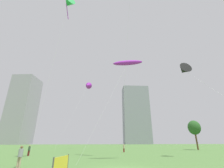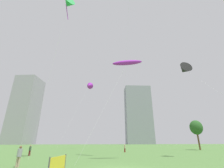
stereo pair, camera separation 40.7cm
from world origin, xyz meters
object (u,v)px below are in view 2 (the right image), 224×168
Objects in this scene: kite_flying_0 at (68,4)px; park_tree_0 at (196,128)px; kite_flying_2 at (89,86)px; kite_flying_3 at (184,69)px; person_standing_0 at (30,150)px; person_standing_1 at (125,148)px; person_standing_3 at (19,155)px; distant_highrise_0 at (25,109)px; event_banner at (58,165)px; kite_flying_4 at (127,63)px; distant_highrise_1 at (138,114)px.

park_tree_0 is (34.71, 18.88, -18.74)m from kite_flying_0.
kite_flying_2 reaches higher than kite_flying_3.
kite_flying_3 reaches higher than person_standing_0.
kite_flying_3 reaches higher than park_tree_0.
person_standing_1 is 0.91× the size of person_standing_3.
kite_flying_2 is 0.36× the size of distant_highrise_0.
kite_flying_0 reaches higher than event_banner.
kite_flying_4 reaches higher than person_standing_3.
event_banner is (-1.99, -39.89, -19.92)m from kite_flying_2.
distant_highrise_1 is at bearing 68.80° from event_banner.
kite_flying_0 is 0.45× the size of distant_highrise_1.
kite_flying_0 is 30.86m from kite_flying_2.
kite_flying_3 is at bearing 19.28° from person_standing_3.
kite_flying_4 is 33.54m from park_tree_0.
kite_flying_4 reaches higher than person_standing_1.
kite_flying_4 is (4.92, -32.49, -8.02)m from kite_flying_2.
kite_flying_2 is at bearing -110.69° from distant_highrise_1.
person_standing_3 is 148.44m from distant_highrise_1.
kite_flying_0 is 43.73m from park_tree_0.
park_tree_0 is 43.20m from event_banner.
distant_highrise_1 is (57.62, 134.03, 27.40)m from person_standing_3.
kite_flying_3 is at bearing -127.81° from park_tree_0.
distant_highrise_0 is (-51.70, 130.55, 5.66)m from kite_flying_0.
kite_flying_0 is 3.30× the size of park_tree_0.
kite_flying_0 is at bearing -106.64° from distant_highrise_1.
distant_highrise_1 reaches higher than person_standing_3.
event_banner is at bearing -92.85° from kite_flying_2.
person_standing_3 reaches higher than person_standing_1.
person_standing_1 is 0.68× the size of event_banner.
kite_flying_2 is at bearing -47.86° from distant_highrise_0.
park_tree_0 is at bearing 40.02° from kite_flying_4.
kite_flying_3 is (19.68, -0.49, -11.35)m from kite_flying_0.
event_banner is (-6.90, -7.39, -11.90)m from kite_flying_4.
kite_flying_2 reaches higher than event_banner.
person_standing_1 reaches higher than person_standing_0.
kite_flying_3 is 150.19m from distant_highrise_0.
kite_flying_4 is 147.30m from distant_highrise_0.
park_tree_0 is at bearing -13.91° from person_standing_0.
kite_flying_4 is at bearing -13.18° from kite_flying_0.
person_standing_0 is 20.45m from kite_flying_4.
person_standing_0 is 18.33m from event_banner.
event_banner is at bearing -41.90° from person_standing_3.
kite_flying_3 is 23.01m from event_banner.
person_standing_0 is 0.12× the size of kite_flying_4.
distant_highrise_0 reaches higher than kite_flying_3.
kite_flying_0 is (-12.67, -13.25, 23.60)m from person_standing_1.
person_standing_0 is at bearing -111.21° from kite_flying_2.
person_standing_3 is at bearing -164.76° from kite_flying_4.
person_standing_1 is at bearing 117.01° from kite_flying_3.
person_standing_1 is at bearing -103.72° from distant_highrise_1.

